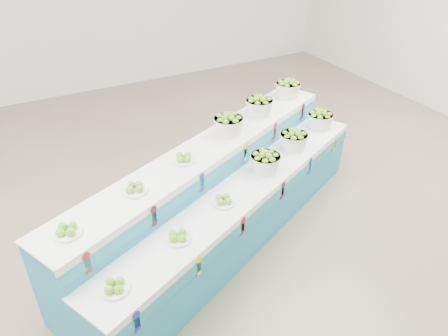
# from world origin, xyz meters

# --- Properties ---
(ground) EXTENTS (10.00, 10.00, 0.00)m
(ground) POSITION_xyz_m (0.00, 0.00, 0.00)
(ground) COLOR #745F4A
(ground) RESTS_ON ground
(display_stand) EXTENTS (4.12, 2.63, 1.02)m
(display_stand) POSITION_xyz_m (0.10, 0.04, 0.51)
(display_stand) COLOR teal
(display_stand) RESTS_ON ground
(plate_lower_left) EXTENTS (0.30, 0.30, 0.09)m
(plate_lower_left) POSITION_xyz_m (-1.35, -0.90, 0.77)
(plate_lower_left) COLOR white
(plate_lower_left) RESTS_ON display_stand
(plate_lower_mid) EXTENTS (0.30, 0.30, 0.09)m
(plate_lower_mid) POSITION_xyz_m (-0.70, -0.60, 0.77)
(plate_lower_mid) COLOR white
(plate_lower_mid) RESTS_ON display_stand
(plate_lower_right) EXTENTS (0.30, 0.30, 0.09)m
(plate_lower_right) POSITION_xyz_m (-0.10, -0.33, 0.77)
(plate_lower_right) COLOR white
(plate_lower_right) RESTS_ON display_stand
(basket_lower_left) EXTENTS (0.44, 0.44, 0.24)m
(basket_lower_left) POSITION_xyz_m (0.58, -0.02, 0.84)
(basket_lower_left) COLOR silver
(basket_lower_left) RESTS_ON display_stand
(basket_lower_mid) EXTENTS (0.44, 0.44, 0.24)m
(basket_lower_mid) POSITION_xyz_m (1.14, 0.24, 0.84)
(basket_lower_mid) COLOR silver
(basket_lower_mid) RESTS_ON display_stand
(basket_lower_right) EXTENTS (0.44, 0.44, 0.24)m
(basket_lower_right) POSITION_xyz_m (1.76, 0.52, 0.84)
(basket_lower_right) COLOR silver
(basket_lower_right) RESTS_ON display_stand
(plate_upper_left) EXTENTS (0.30, 0.30, 0.09)m
(plate_upper_left) POSITION_xyz_m (-1.56, -0.44, 1.07)
(plate_upper_left) COLOR white
(plate_upper_left) RESTS_ON display_stand
(plate_upper_mid) EXTENTS (0.30, 0.30, 0.09)m
(plate_upper_mid) POSITION_xyz_m (-0.90, -0.14, 1.07)
(plate_upper_mid) COLOR white
(plate_upper_mid) RESTS_ON display_stand
(plate_upper_right) EXTENTS (0.30, 0.30, 0.09)m
(plate_upper_right) POSITION_xyz_m (-0.31, 0.13, 1.07)
(plate_upper_right) COLOR white
(plate_upper_right) RESTS_ON display_stand
(basket_upper_left) EXTENTS (0.44, 0.44, 0.24)m
(basket_upper_left) POSITION_xyz_m (0.37, 0.44, 1.14)
(basket_upper_left) COLOR silver
(basket_upper_left) RESTS_ON display_stand
(basket_upper_mid) EXTENTS (0.44, 0.44, 0.24)m
(basket_upper_mid) POSITION_xyz_m (0.94, 0.70, 1.14)
(basket_upper_mid) COLOR silver
(basket_upper_mid) RESTS_ON display_stand
(basket_upper_right) EXTENTS (0.44, 0.44, 0.24)m
(basket_upper_right) POSITION_xyz_m (1.56, 0.98, 1.14)
(basket_upper_right) COLOR silver
(basket_upper_right) RESTS_ON display_stand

